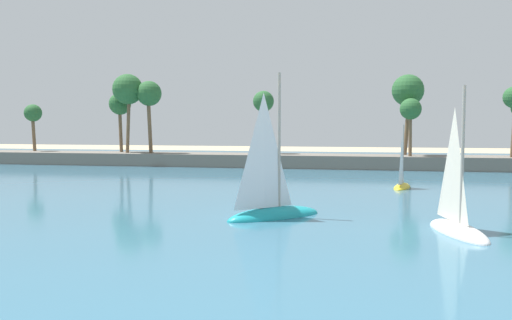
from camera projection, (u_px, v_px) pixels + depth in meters
name	position (u px, v px, depth m)	size (l,w,h in m)	color
sea	(310.00, 174.00, 60.84)	(220.00, 98.63, 0.06)	#386B84
palm_headland	(324.00, 143.00, 69.56)	(110.48, 6.92, 13.04)	slate
sailboat_near_shore	(402.00, 182.00, 47.47)	(2.37, 4.51, 6.27)	yellow
sailboat_toward_headland	(457.00, 219.00, 28.01)	(3.30, 6.14, 8.52)	white
sailboat_far_left	(272.00, 204.00, 32.58)	(6.35, 6.02, 9.77)	teal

